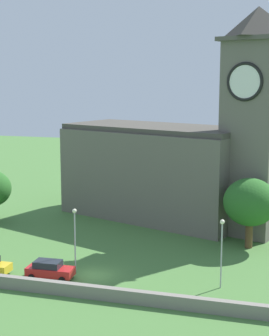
{
  "coord_description": "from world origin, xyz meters",
  "views": [
    {
      "loc": [
        18.19,
        -47.42,
        19.32
      ],
      "look_at": [
        1.73,
        8.89,
        9.49
      ],
      "focal_mm": 57.09,
      "sensor_mm": 36.0,
      "label": 1
    }
  ],
  "objects_px": {
    "church": "(178,161)",
    "streetlamp_central": "(222,242)",
    "car_red": "(50,270)",
    "tree_by_tower": "(250,202)",
    "streetlamp_west_mid": "(75,229)"
  },
  "relations": [
    {
      "from": "car_red",
      "to": "tree_by_tower",
      "type": "relative_size",
      "value": 0.58
    },
    {
      "from": "church",
      "to": "streetlamp_central",
      "type": "distance_m",
      "value": 24.96
    },
    {
      "from": "streetlamp_central",
      "to": "tree_by_tower",
      "type": "distance_m",
      "value": 13.14
    },
    {
      "from": "church",
      "to": "streetlamp_west_mid",
      "type": "height_order",
      "value": "church"
    },
    {
      "from": "car_red",
      "to": "tree_by_tower",
      "type": "xyz_separation_m",
      "value": [
        17.95,
        15.31,
        4.47
      ]
    },
    {
      "from": "streetlamp_west_mid",
      "to": "tree_by_tower",
      "type": "distance_m",
      "value": 20.73
    },
    {
      "from": "streetlamp_central",
      "to": "car_red",
      "type": "bearing_deg",
      "value": -172.01
    },
    {
      "from": "car_red",
      "to": "tree_by_tower",
      "type": "distance_m",
      "value": 24.01
    },
    {
      "from": "church",
      "to": "streetlamp_west_mid",
      "type": "xyz_separation_m",
      "value": [
        -5.72,
        -22.77,
        -3.89
      ]
    },
    {
      "from": "car_red",
      "to": "streetlamp_central",
      "type": "bearing_deg",
      "value": 7.99
    },
    {
      "from": "streetlamp_west_mid",
      "to": "tree_by_tower",
      "type": "relative_size",
      "value": 0.8
    },
    {
      "from": "car_red",
      "to": "tree_by_tower",
      "type": "height_order",
      "value": "tree_by_tower"
    },
    {
      "from": "church",
      "to": "car_red",
      "type": "xyz_separation_m",
      "value": [
        -7.4,
        -25.27,
        -7.4
      ]
    },
    {
      "from": "church",
      "to": "streetlamp_central",
      "type": "height_order",
      "value": "church"
    },
    {
      "from": "church",
      "to": "streetlamp_central",
      "type": "relative_size",
      "value": 4.93
    }
  ]
}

